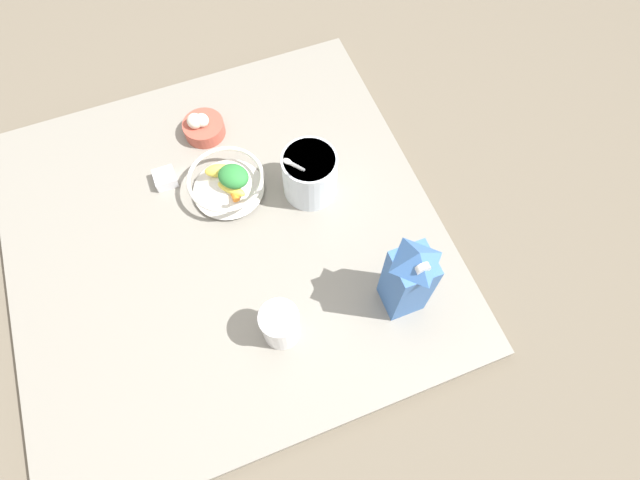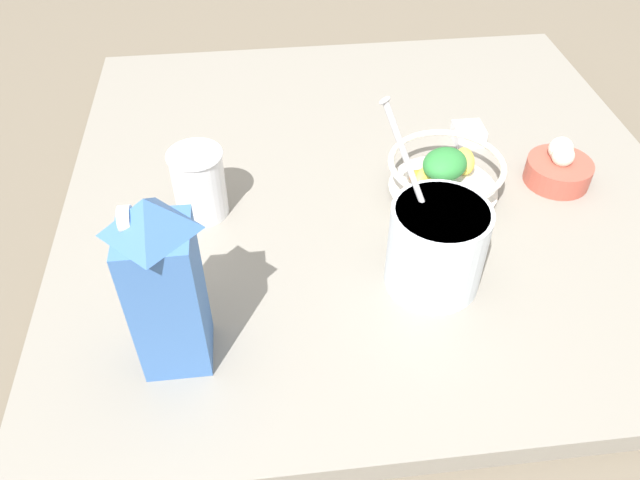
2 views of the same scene
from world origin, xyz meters
The scene contains 8 objects.
ground_plane centered at (0.00, 0.00, 0.00)m, with size 6.00×6.00×0.00m, color #665B4C.
countertop centered at (0.00, 0.00, 0.02)m, with size 0.99×0.99×0.03m.
fruit_bowl centered at (0.05, 0.11, 0.07)m, with size 0.18×0.18×0.09m.
milk_carton centered at (0.32, -0.30, 0.16)m, with size 0.08×0.08×0.25m.
yogurt_tub centered at (0.23, 0.04, 0.10)m, with size 0.15×0.14×0.25m.
drinking_cup centered at (0.05, -0.27, 0.09)m, with size 0.08×0.08×0.11m.
spice_jar centered at (-0.09, 0.19, 0.05)m, with size 0.05×0.05×0.03m.
garlic_bowl centered at (0.04, 0.30, 0.06)m, with size 0.11×0.11×0.07m.
Camera 2 is at (0.80, -0.18, 0.66)m, focal length 35.00 mm.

